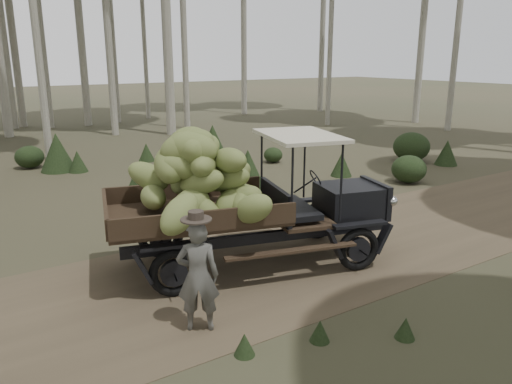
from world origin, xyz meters
TOP-DOWN VIEW (x-y plane):
  - ground at (0.00, 0.00)m, footprint 120.00×120.00m
  - dirt_track at (0.00, 0.00)m, footprint 70.00×4.00m
  - banana_truck at (-0.53, 0.28)m, footprint 5.28×2.95m
  - farmer at (-1.82, -1.25)m, footprint 0.68×0.60m
  - undergrowth at (-0.77, 0.28)m, footprint 22.52×20.84m

SIDE VIEW (x-z plane):
  - ground at x=0.00m, z-range 0.00..0.00m
  - dirt_track at x=0.00m, z-range 0.00..0.01m
  - undergrowth at x=-0.77m, z-range -0.15..1.21m
  - farmer at x=-1.82m, z-range -0.05..1.65m
  - banana_truck at x=-0.53m, z-range 0.20..2.79m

